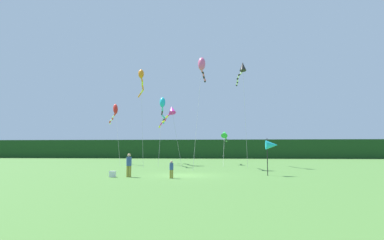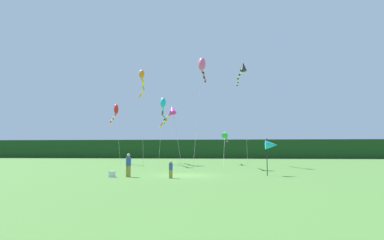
{
  "view_description": "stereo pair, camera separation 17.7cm",
  "coord_description": "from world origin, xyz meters",
  "px_view_note": "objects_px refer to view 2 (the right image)",
  "views": [
    {
      "loc": [
        2.68,
        -24.77,
        2.02
      ],
      "look_at": [
        0.0,
        6.0,
        4.81
      ],
      "focal_mm": 30.02,
      "sensor_mm": 36.0,
      "label": 1
    },
    {
      "loc": [
        2.86,
        -24.76,
        2.02
      ],
      "look_at": [
        0.0,
        6.0,
        4.81
      ],
      "focal_mm": 30.02,
      "sensor_mm": 36.0,
      "label": 2
    }
  ],
  "objects_px": {
    "banner_flag_pole": "(271,145)",
    "kite_magenta": "(171,112)",
    "person_adult": "(128,164)",
    "kite_rainbow": "(202,65)",
    "kite_orange": "(142,78)",
    "kite_cyan": "(163,106)",
    "kite_red": "(115,112)",
    "kite_green": "(225,134)",
    "person_child": "(171,168)",
    "kite_black": "(242,69)",
    "cooler_box": "(112,174)"
  },
  "relations": [
    {
      "from": "person_adult",
      "to": "kite_green",
      "type": "xyz_separation_m",
      "value": [
        7.16,
        19.07,
        2.95
      ]
    },
    {
      "from": "kite_rainbow",
      "to": "cooler_box",
      "type": "bearing_deg",
      "value": -116.79
    },
    {
      "from": "kite_black",
      "to": "kite_magenta",
      "type": "xyz_separation_m",
      "value": [
        -9.08,
        3.82,
        -4.55
      ]
    },
    {
      "from": "kite_red",
      "to": "kite_green",
      "type": "height_order",
      "value": "kite_red"
    },
    {
      "from": "person_child",
      "to": "kite_magenta",
      "type": "xyz_separation_m",
      "value": [
        -3.12,
        19.08,
        6.08
      ]
    },
    {
      "from": "kite_orange",
      "to": "kite_black",
      "type": "distance_m",
      "value": 12.49
    },
    {
      "from": "banner_flag_pole",
      "to": "kite_black",
      "type": "xyz_separation_m",
      "value": [
        -1.32,
        12.33,
        9.01
      ]
    },
    {
      "from": "person_adult",
      "to": "kite_cyan",
      "type": "distance_m",
      "value": 19.42
    },
    {
      "from": "banner_flag_pole",
      "to": "kite_red",
      "type": "distance_m",
      "value": 24.77
    },
    {
      "from": "kite_rainbow",
      "to": "kite_cyan",
      "type": "distance_m",
      "value": 9.45
    },
    {
      "from": "kite_rainbow",
      "to": "kite_magenta",
      "type": "relative_size",
      "value": 1.32
    },
    {
      "from": "kite_orange",
      "to": "kite_cyan",
      "type": "distance_m",
      "value": 4.56
    },
    {
      "from": "banner_flag_pole",
      "to": "kite_red",
      "type": "xyz_separation_m",
      "value": [
        -17.92,
        16.45,
        4.69
      ]
    },
    {
      "from": "kite_black",
      "to": "kite_green",
      "type": "xyz_separation_m",
      "value": [
        -2.01,
        4.52,
        -7.42
      ]
    },
    {
      "from": "cooler_box",
      "to": "banner_flag_pole",
      "type": "height_order",
      "value": "banner_flag_pole"
    },
    {
      "from": "kite_black",
      "to": "person_child",
      "type": "bearing_deg",
      "value": -111.33
    },
    {
      "from": "kite_magenta",
      "to": "kite_red",
      "type": "bearing_deg",
      "value": 177.71
    },
    {
      "from": "kite_rainbow",
      "to": "kite_red",
      "type": "xyz_separation_m",
      "value": [
        -12.09,
        7.29,
        -4.09
      ]
    },
    {
      "from": "kite_orange",
      "to": "kite_magenta",
      "type": "distance_m",
      "value": 5.76
    },
    {
      "from": "person_adult",
      "to": "cooler_box",
      "type": "distance_m",
      "value": 1.37
    },
    {
      "from": "kite_rainbow",
      "to": "kite_green",
      "type": "relative_size",
      "value": 1.59
    },
    {
      "from": "kite_rainbow",
      "to": "kite_magenta",
      "type": "xyz_separation_m",
      "value": [
        -4.57,
        6.99,
        -4.32
      ]
    },
    {
      "from": "person_child",
      "to": "kite_cyan",
      "type": "relative_size",
      "value": 0.12
    },
    {
      "from": "cooler_box",
      "to": "kite_black",
      "type": "height_order",
      "value": "kite_black"
    },
    {
      "from": "person_adult",
      "to": "person_child",
      "type": "distance_m",
      "value": 3.29
    },
    {
      "from": "banner_flag_pole",
      "to": "kite_red",
      "type": "bearing_deg",
      "value": 137.45
    },
    {
      "from": "cooler_box",
      "to": "kite_cyan",
      "type": "xyz_separation_m",
      "value": [
        0.28,
        18.33,
        7.4
      ]
    },
    {
      "from": "person_adult",
      "to": "kite_black",
      "type": "distance_m",
      "value": 20.08
    },
    {
      "from": "kite_magenta",
      "to": "kite_green",
      "type": "bearing_deg",
      "value": 5.69
    },
    {
      "from": "banner_flag_pole",
      "to": "kite_magenta",
      "type": "xyz_separation_m",
      "value": [
        -10.4,
        16.15,
        4.46
      ]
    },
    {
      "from": "person_adult",
      "to": "kite_rainbow",
      "type": "xyz_separation_m",
      "value": [
        4.65,
        11.38,
        10.14
      ]
    },
    {
      "from": "kite_orange",
      "to": "cooler_box",
      "type": "bearing_deg",
      "value": -82.71
    },
    {
      "from": "person_adult",
      "to": "kite_orange",
      "type": "height_order",
      "value": "kite_orange"
    },
    {
      "from": "cooler_box",
      "to": "kite_rainbow",
      "type": "height_order",
      "value": "kite_rainbow"
    },
    {
      "from": "kite_black",
      "to": "kite_cyan",
      "type": "relative_size",
      "value": 1.17
    },
    {
      "from": "kite_red",
      "to": "kite_magenta",
      "type": "distance_m",
      "value": 7.53
    },
    {
      "from": "kite_black",
      "to": "cooler_box",
      "type": "bearing_deg",
      "value": -125.13
    },
    {
      "from": "cooler_box",
      "to": "kite_green",
      "type": "distance_m",
      "value": 21.23
    },
    {
      "from": "person_adult",
      "to": "banner_flag_pole",
      "type": "relative_size",
      "value": 0.6
    },
    {
      "from": "person_adult",
      "to": "cooler_box",
      "type": "bearing_deg",
      "value": -174.57
    },
    {
      "from": "kite_rainbow",
      "to": "kite_cyan",
      "type": "relative_size",
      "value": 1.16
    },
    {
      "from": "person_adult",
      "to": "kite_magenta",
      "type": "relative_size",
      "value": 0.19
    },
    {
      "from": "kite_orange",
      "to": "kite_red",
      "type": "bearing_deg",
      "value": 148.2
    },
    {
      "from": "kite_red",
      "to": "kite_orange",
      "type": "bearing_deg",
      "value": -31.8
    },
    {
      "from": "kite_red",
      "to": "person_child",
      "type": "bearing_deg",
      "value": -61.23
    },
    {
      "from": "cooler_box",
      "to": "kite_green",
      "type": "height_order",
      "value": "kite_green"
    },
    {
      "from": "kite_rainbow",
      "to": "kite_red",
      "type": "relative_size",
      "value": 1.47
    },
    {
      "from": "kite_cyan",
      "to": "kite_magenta",
      "type": "bearing_deg",
      "value": 9.05
    },
    {
      "from": "person_adult",
      "to": "kite_green",
      "type": "height_order",
      "value": "kite_green"
    },
    {
      "from": "kite_rainbow",
      "to": "kite_black",
      "type": "bearing_deg",
      "value": 35.08
    }
  ]
}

